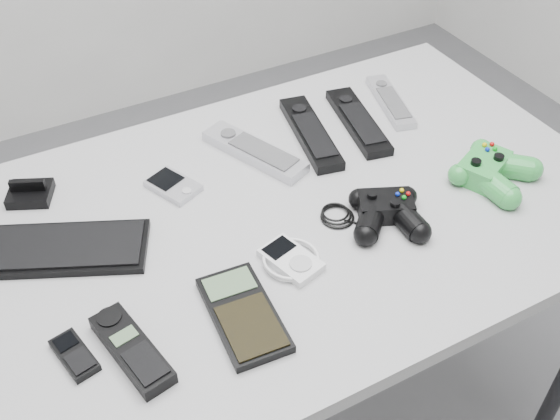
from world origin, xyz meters
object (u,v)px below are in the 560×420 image
remote_black_b (358,121)px  remote_silver_b (390,101)px  cordless_handset (132,349)px  controller_black (387,210)px  desk (295,232)px  remote_black_a (310,132)px  mobile_phone (74,355)px  remote_silver_a (254,151)px  mp3_player (291,259)px  pda (173,185)px  calculator (243,314)px  controller_green (491,168)px  pda_keyboard (62,248)px

remote_black_b → remote_silver_b: size_ratio=1.20×
cordless_handset → controller_black: (0.48, 0.06, 0.01)m
desk → controller_black: 0.19m
remote_black_a → controller_black: size_ratio=1.09×
mobile_phone → desk: bearing=5.2°
remote_silver_b → mobile_phone: (-0.78, -0.33, -0.00)m
remote_silver_a → mp3_player: 0.29m
mobile_phone → cordless_handset: cordless_handset is taller
remote_black_a → cordless_handset: (-0.49, -0.34, 0.00)m
remote_silver_b → mobile_phone: remote_silver_b is taller
remote_silver_a → controller_black: size_ratio=1.02×
mp3_player → pda: bearing=94.8°
mobile_phone → mp3_player: mp3_player is taller
cordless_handset → calculator: (0.17, -0.02, -0.00)m
controller_green → pda_keyboard: bearing=141.6°
pda_keyboard → remote_silver_a: (0.40, 0.08, 0.00)m
mobile_phone → controller_black: controller_black is taller
remote_silver_b → calculator: remote_silver_b is taller
remote_black_b → remote_silver_a: bearing=-170.8°
mobile_phone → controller_green: (0.79, 0.03, 0.02)m
cordless_handset → remote_black_a: bearing=23.4°
pda → cordless_handset: 0.37m
pda_keyboard → mobile_phone: 0.22m
pda → mp3_player: 0.29m
remote_black_a → mp3_player: 0.35m
remote_black_b → calculator: bearing=-130.3°
remote_black_b → cordless_handset: bearing=-140.1°
mobile_phone → calculator: size_ratio=0.48×
remote_silver_b → controller_black: controller_black is taller
calculator → mp3_player: same height
pda_keyboard → controller_black: bearing=4.7°
mp3_player → controller_green: controller_green is taller
mp3_player → remote_silver_b: bearing=20.9°
remote_silver_b → mp3_player: size_ratio=1.95×
desk → remote_silver_a: size_ratio=5.09×
calculator → remote_silver_b: bearing=39.3°
desk → remote_black_a: bearing=52.6°
controller_green → remote_silver_a: bearing=118.3°
desk → remote_silver_b: remote_silver_b is taller
remote_black_a → controller_black: bearing=-80.4°
pda → controller_green: bearing=-49.1°
pda → calculator: 0.33m
desk → remote_silver_a: (-0.00, 0.16, 0.08)m
pda → mobile_phone: size_ratio=1.11×
remote_black_b → mobile_phone: bearing=-145.2°
remote_silver_a → controller_black: controller_black is taller
controller_green → desk: bearing=138.8°
pda_keyboard → remote_black_b: size_ratio=1.18×
mobile_phone → remote_silver_b: bearing=10.5°
pda_keyboard → remote_silver_a: bearing=36.6°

